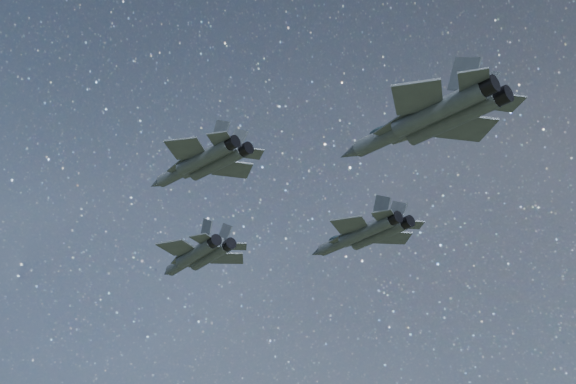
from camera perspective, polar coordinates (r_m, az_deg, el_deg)
The scene contains 4 objects.
jet_lead at distance 89.09m, azimuth -7.61°, elevation -5.32°, with size 18.02×11.89×4.61m.
jet_left at distance 82.92m, azimuth 6.51°, elevation -3.53°, with size 17.70×11.82×4.49m.
jet_right at distance 67.42m, azimuth -7.19°, elevation 2.55°, with size 15.32×10.56×3.85m.
jet_slot at distance 64.96m, azimuth 11.99°, elevation 6.15°, with size 19.96×13.63×5.01m.
Camera 1 is at (37.05, -58.48, 120.96)m, focal length 42.00 mm.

